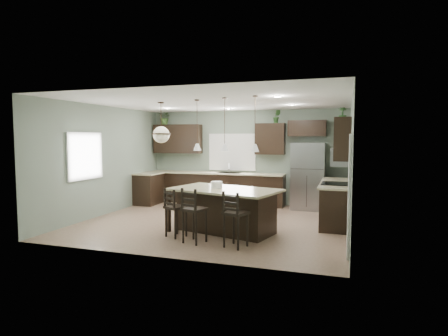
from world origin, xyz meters
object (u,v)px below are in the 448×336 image
bar_stool_right (236,219)px  refrigerator (308,176)px  bar_stool_left (176,213)px  kitchen_island (225,211)px  plant_back_left (165,117)px  serving_dish (217,185)px  bar_stool_center (195,215)px

bar_stool_right → refrigerator: bearing=95.9°
refrigerator → bar_stool_left: size_ratio=1.88×
kitchen_island → bar_stool_left: size_ratio=2.26×
kitchen_island → plant_back_left: plant_back_left is taller
kitchen_island → refrigerator: bearing=80.8°
kitchen_island → serving_dish: 0.57m
bar_stool_right → plant_back_left: size_ratio=2.22×
bar_stool_left → plant_back_left: (-2.28, 4.04, 2.14)m
serving_dish → plant_back_left: plant_back_left is taller
kitchen_island → bar_stool_left: bearing=-128.3°
bar_stool_right → plant_back_left: plant_back_left is taller
plant_back_left → refrigerator: bearing=-2.9°
refrigerator → plant_back_left: (-4.50, 0.22, 1.71)m
refrigerator → kitchen_island: bearing=-113.6°
bar_stool_left → bar_stool_right: size_ratio=0.95×
serving_dish → kitchen_island: bearing=-14.4°
plant_back_left → serving_dish: bearing=-49.2°
bar_stool_center → plant_back_left: size_ratio=2.27×
bar_stool_left → bar_stool_center: (0.52, -0.28, 0.03)m
bar_stool_center → plant_back_left: (-2.80, 4.32, 2.11)m
serving_dish → bar_stool_left: (-0.63, -0.67, -0.50)m
refrigerator → plant_back_left: 4.82m
bar_stool_left → serving_dish: bearing=71.4°
refrigerator → bar_stool_right: bearing=-102.0°
refrigerator → kitchen_island: (-1.40, -3.20, -0.46)m
bar_stool_center → serving_dish: bearing=99.4°
kitchen_island → bar_stool_right: (0.52, -0.94, 0.05)m
kitchen_island → serving_dish: bearing=180.0°
serving_dish → bar_stool_right: 1.31m
refrigerator → kitchen_island: 3.52m
kitchen_island → bar_stool_left: bar_stool_left is taller
serving_dish → bar_stool_left: 1.05m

